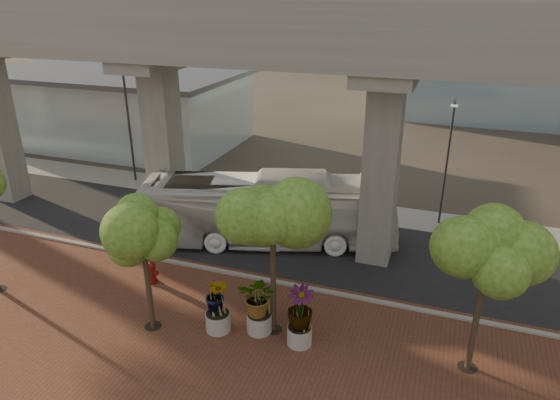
% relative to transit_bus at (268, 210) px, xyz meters
% --- Properties ---
extents(ground, '(160.00, 160.00, 0.00)m').
position_rel_transit_bus_xyz_m(ground, '(-0.21, -1.84, -1.90)').
color(ground, '#312D24').
rests_on(ground, ground).
extents(brick_plaza, '(70.00, 13.00, 0.06)m').
position_rel_transit_bus_xyz_m(brick_plaza, '(-0.21, -9.84, -1.87)').
color(brick_plaza, brown).
rests_on(brick_plaza, ground).
extents(asphalt_road, '(90.00, 8.00, 0.04)m').
position_rel_transit_bus_xyz_m(asphalt_road, '(-0.21, 0.16, -1.88)').
color(asphalt_road, black).
rests_on(asphalt_road, ground).
extents(curb_strip, '(70.00, 0.25, 0.16)m').
position_rel_transit_bus_xyz_m(curb_strip, '(-0.21, -3.84, -1.82)').
color(curb_strip, gray).
rests_on(curb_strip, ground).
extents(far_sidewalk, '(90.00, 3.00, 0.06)m').
position_rel_transit_bus_xyz_m(far_sidewalk, '(-0.21, 5.66, -1.87)').
color(far_sidewalk, gray).
rests_on(far_sidewalk, ground).
extents(transit_viaduct, '(72.00, 5.60, 12.40)m').
position_rel_transit_bus_xyz_m(transit_viaduct, '(-0.21, 0.16, 5.39)').
color(transit_viaduct, gray).
rests_on(transit_viaduct, ground).
extents(station_pavilion, '(23.00, 13.00, 6.30)m').
position_rel_transit_bus_xyz_m(station_pavilion, '(-20.21, 14.16, 1.32)').
color(station_pavilion, '#B0C4C9').
rests_on(station_pavilion, ground).
extents(transit_bus, '(13.95, 7.04, 3.79)m').
position_rel_transit_bus_xyz_m(transit_bus, '(0.00, 0.00, 0.00)').
color(transit_bus, silver).
rests_on(transit_bus, ground).
extents(fire_hydrant, '(0.57, 0.51, 1.13)m').
position_rel_transit_bus_xyz_m(fire_hydrant, '(-3.60, -5.75, -1.29)').
color(fire_hydrant, maroon).
rests_on(fire_hydrant, ground).
extents(planter_front, '(2.26, 2.26, 2.48)m').
position_rel_transit_bus_xyz_m(planter_front, '(2.50, -7.44, -0.33)').
color(planter_front, '#A09C91').
rests_on(planter_front, ground).
extents(planter_right, '(2.36, 2.36, 2.53)m').
position_rel_transit_bus_xyz_m(planter_right, '(4.26, -7.63, -0.31)').
color(planter_right, '#AAA69A').
rests_on(planter_right, ground).
extents(planter_left, '(2.24, 2.24, 2.46)m').
position_rel_transit_bus_xyz_m(planter_left, '(0.91, -7.93, -0.35)').
color(planter_left, '#9F9790').
rests_on(planter_left, ground).
extents(street_tree_near_west, '(3.22, 3.22, 5.57)m').
position_rel_transit_bus_xyz_m(street_tree_near_west, '(-1.71, -8.65, 2.25)').
color(street_tree_near_west, '#423526').
rests_on(street_tree_near_west, ground).
extents(street_tree_near_east, '(4.23, 4.23, 7.25)m').
position_rel_transit_bus_xyz_m(street_tree_near_east, '(3.02, -7.19, 3.46)').
color(street_tree_near_east, '#423526').
rests_on(street_tree_near_east, ground).
extents(street_tree_far_east, '(3.66, 3.66, 6.31)m').
position_rel_transit_bus_xyz_m(street_tree_far_east, '(10.45, -6.84, 2.79)').
color(street_tree_far_east, '#423526').
rests_on(street_tree_far_east, ground).
extents(streetlamp_west, '(0.45, 1.31, 9.04)m').
position_rel_transit_bus_xyz_m(streetlamp_west, '(-12.48, 5.53, 3.38)').
color(streetlamp_west, '#2A292E').
rests_on(streetlamp_west, ground).
extents(streetlamp_east, '(0.36, 1.06, 7.33)m').
position_rel_transit_bus_xyz_m(streetlamp_east, '(8.69, 5.53, 2.38)').
color(streetlamp_east, '#2D2E33').
rests_on(streetlamp_east, ground).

